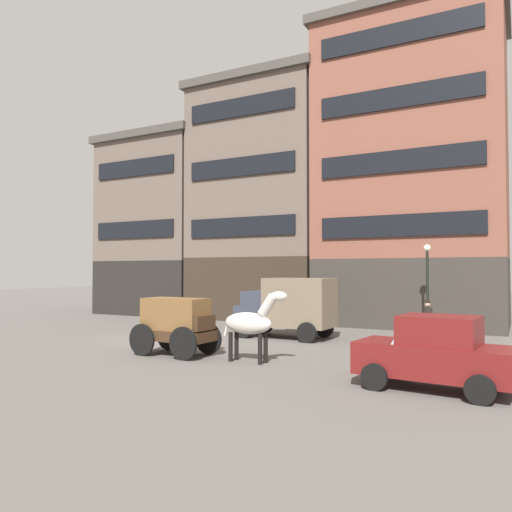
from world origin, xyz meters
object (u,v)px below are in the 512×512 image
object	(u,v)px
draft_horse	(251,323)
pedestrian_officer	(428,320)
fire_hydrant_curbside	(468,330)
delivery_truck_near	(288,305)
sedan_dark	(435,353)
streetlamp_curbside	(427,277)
cargo_wagon	(177,322)

from	to	relation	value
draft_horse	pedestrian_officer	bearing A→B (deg)	57.02
pedestrian_officer	fire_hydrant_curbside	bearing A→B (deg)	57.35
fire_hydrant_curbside	delivery_truck_near	bearing A→B (deg)	-157.63
delivery_truck_near	sedan_dark	bearing A→B (deg)	-44.51
pedestrian_officer	streetlamp_curbside	size ratio (longest dim) A/B	0.44
draft_horse	sedan_dark	distance (m)	5.92
cargo_wagon	draft_horse	distance (m)	2.95
cargo_wagon	delivery_truck_near	bearing A→B (deg)	75.01
draft_horse	sedan_dark	world-z (taller)	draft_horse
sedan_dark	cargo_wagon	bearing A→B (deg)	172.47
draft_horse	sedan_dark	xyz separation A→B (m)	(5.79, -1.15, -0.36)
streetlamp_curbside	sedan_dark	bearing A→B (deg)	-80.11
delivery_truck_near	streetlamp_curbside	size ratio (longest dim) A/B	1.06
sedan_dark	fire_hydrant_curbside	distance (m)	9.96
cargo_wagon	fire_hydrant_curbside	size ratio (longest dim) A/B	3.56
sedan_dark	pedestrian_officer	distance (m)	8.02
draft_horse	delivery_truck_near	size ratio (longest dim) A/B	0.54
cargo_wagon	fire_hydrant_curbside	distance (m)	12.35
cargo_wagon	draft_horse	size ratio (longest dim) A/B	1.26
cargo_wagon	streetlamp_curbside	size ratio (longest dim) A/B	0.72
sedan_dark	streetlamp_curbside	world-z (taller)	streetlamp_curbside
cargo_wagon	pedestrian_officer	distance (m)	9.95
draft_horse	pedestrian_officer	world-z (taller)	draft_horse
streetlamp_curbside	fire_hydrant_curbside	world-z (taller)	streetlamp_curbside
cargo_wagon	delivery_truck_near	size ratio (longest dim) A/B	0.67
cargo_wagon	streetlamp_curbside	xyz separation A→B (m)	(6.94, 9.16, 1.52)
draft_horse	fire_hydrant_curbside	bearing A→B (deg)	57.10
draft_horse	fire_hydrant_curbside	distance (m)	10.51
pedestrian_officer	sedan_dark	bearing A→B (deg)	-79.78
streetlamp_curbside	fire_hydrant_curbside	size ratio (longest dim) A/B	4.96
delivery_truck_near	pedestrian_officer	size ratio (longest dim) A/B	2.44
sedan_dark	fire_hydrant_curbside	bearing A→B (deg)	90.59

